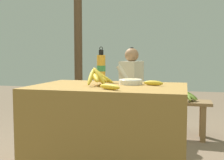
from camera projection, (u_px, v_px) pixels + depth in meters
The scene contains 10 objects.
market_counter at pixel (109, 131), 2.27m from camera, with size 1.21×0.81×0.75m.
banana_bunch_ripe at pixel (98, 76), 2.25m from camera, with size 0.20×0.33×0.16m.
serving_bowl at pixel (131, 81), 2.32m from camera, with size 0.19×0.19×0.04m.
water_bottle at pixel (101, 68), 2.57m from camera, with size 0.08×0.08×0.32m.
loose_banana_front at pixel (110, 87), 1.95m from camera, with size 0.19×0.14×0.04m.
loose_banana_side at pixel (153, 83), 2.23m from camera, with size 0.17×0.08×0.04m.
wooden_bench at pixel (155, 106), 3.45m from camera, with size 1.31×0.32×0.45m.
seated_vendor at pixel (128, 84), 3.49m from camera, with size 0.44×0.42×1.09m.
banana_bunch_green at pixel (189, 96), 3.34m from camera, with size 0.18×0.30×0.13m.
support_post_near at pixel (78, 46), 4.12m from camera, with size 0.12×0.12×2.26m.
Camera 1 is at (0.59, -2.15, 0.98)m, focal length 45.00 mm.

